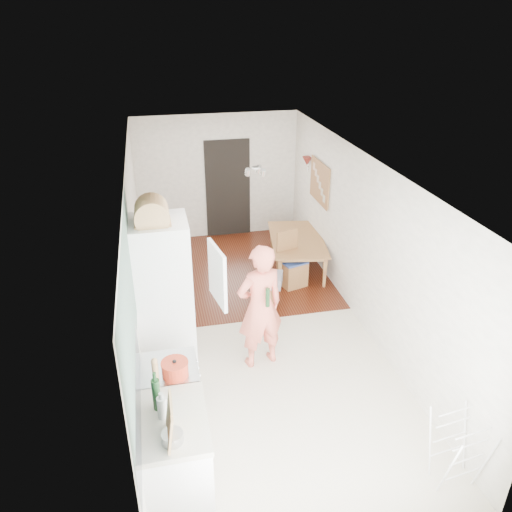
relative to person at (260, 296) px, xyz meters
name	(u,v)px	position (x,y,z in m)	size (l,w,h in m)	color
room_shell	(254,253)	(0.09, 0.78, 0.23)	(3.20, 7.00, 2.50)	white
floor	(254,328)	(0.09, 0.78, -1.02)	(3.20, 7.00, 0.01)	beige
wood_floor_overlay	(233,271)	(0.09, 2.63, -1.01)	(3.20, 3.30, 0.01)	#4F2814
sage_wall_panel	(130,304)	(-1.50, -1.22, 0.83)	(0.02, 3.00, 1.30)	slate
tile_splashback	(138,404)	(-1.49, -1.77, 0.13)	(0.02, 1.90, 0.50)	black
doorway_recess	(228,189)	(0.29, 4.26, -0.02)	(0.90, 0.04, 2.00)	black
base_cabinet	(177,457)	(-1.21, -1.77, -0.59)	(0.60, 0.90, 0.86)	white
worktop	(173,421)	(-1.21, -1.77, -0.13)	(0.62, 0.92, 0.06)	beige
range_cooker	(172,402)	(-1.21, -1.02, -0.58)	(0.60, 0.60, 0.88)	white
cooker_top	(169,368)	(-1.21, -1.02, -0.12)	(0.60, 0.60, 0.04)	#B2B2B4
fridge_housing	(165,303)	(-1.18, 0.00, 0.06)	(0.66, 0.66, 2.15)	white
fridge_door	(217,275)	(-0.57, -0.30, 0.53)	(0.56, 0.04, 0.70)	white
fridge_interior	(188,266)	(-0.87, 0.00, 0.53)	(0.02, 0.52, 0.66)	white
pinboard	(320,182)	(1.67, 2.68, 0.53)	(0.03, 0.90, 0.70)	tan
pinboard_frame	(319,182)	(1.66, 2.68, 0.53)	(0.01, 0.94, 0.74)	#9E7440
wall_sconce	(307,161)	(1.63, 3.33, 0.73)	(0.18, 0.18, 0.16)	maroon
person	(260,296)	(0.00, 0.00, 0.00)	(0.74, 0.49, 2.04)	#F6745F
dining_table	(298,255)	(1.28, 2.51, -0.77)	(1.41, 0.79, 0.50)	#9E7440
dining_chair	(293,260)	(1.00, 1.92, -0.54)	(0.40, 0.40, 0.95)	#9E7440
stool	(267,294)	(0.43, 1.40, -0.83)	(0.28, 0.28, 0.37)	#9E7440
grey_drape	(269,279)	(0.46, 1.37, -0.56)	(0.39, 0.39, 0.17)	gray
drying_rack	(457,451)	(1.47, -2.24, -0.62)	(0.40, 0.37, 0.79)	white
bread_bin	(152,214)	(-1.23, -0.06, 1.24)	(0.40, 0.38, 0.21)	tan
red_casserole	(175,369)	(-1.14, -1.17, -0.02)	(0.28, 0.28, 0.16)	red
steel_pan	(172,437)	(-1.23, -2.04, -0.05)	(0.19, 0.19, 0.10)	#B2B2B4
held_bottle	(268,297)	(0.06, -0.16, 0.07)	(0.05, 0.05, 0.25)	#1A3E1D
bottle_a	(156,395)	(-1.34, -1.61, 0.07)	(0.08, 0.08, 0.33)	#1A3E1D
bottle_b	(157,396)	(-1.34, -1.59, 0.03)	(0.06, 0.06, 0.27)	#1A3E1D
bottle_c	(162,408)	(-1.29, -1.73, 0.01)	(0.09, 0.09, 0.22)	silver
pepper_mill_front	(155,374)	(-1.34, -1.24, 0.01)	(0.06, 0.06, 0.21)	tan
pepper_mill_back	(156,373)	(-1.34, -1.24, 0.02)	(0.06, 0.06, 0.23)	tan
chopping_boards	(169,422)	(-1.24, -2.02, 0.11)	(0.04, 0.30, 0.41)	tan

